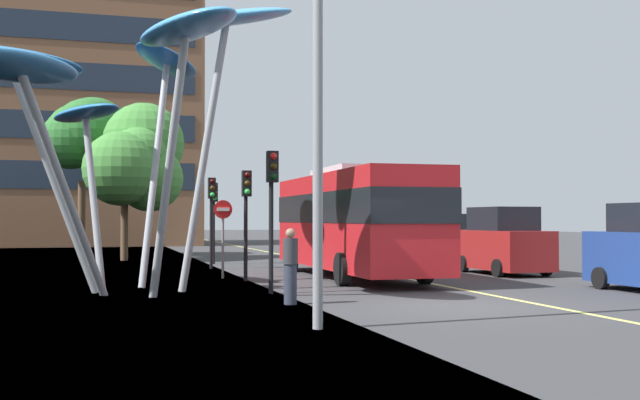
% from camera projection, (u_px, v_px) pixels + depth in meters
% --- Properties ---
extents(ground, '(120.00, 240.00, 0.10)m').
position_uv_depth(ground, '(423.00, 308.00, 17.14)').
color(ground, '#38383A').
extents(red_bus, '(2.87, 10.84, 3.60)m').
position_uv_depth(red_bus, '(353.00, 217.00, 25.54)').
color(red_bus, red).
rests_on(red_bus, ground).
extents(leaf_sculpture, '(9.22, 10.37, 7.86)m').
position_uv_depth(leaf_sculpture, '(124.00, 70.00, 20.01)').
color(leaf_sculpture, '#9EA0A5').
rests_on(leaf_sculpture, ground).
extents(traffic_light_kerb_near, '(0.28, 0.42, 3.66)m').
position_uv_depth(traffic_light_kerb_near, '(272.00, 190.00, 19.93)').
color(traffic_light_kerb_near, black).
rests_on(traffic_light_kerb_near, ground).
extents(traffic_light_kerb_far, '(0.28, 0.42, 3.41)m').
position_uv_depth(traffic_light_kerb_far, '(246.00, 201.00, 24.06)').
color(traffic_light_kerb_far, black).
rests_on(traffic_light_kerb_far, ground).
extents(traffic_light_island_mid, '(0.28, 0.42, 3.50)m').
position_uv_depth(traffic_light_island_mid, '(212.00, 203.00, 29.93)').
color(traffic_light_island_mid, black).
rests_on(traffic_light_island_mid, ground).
extents(traffic_light_opposite, '(0.28, 0.42, 3.45)m').
position_uv_depth(traffic_light_opposite, '(214.00, 205.00, 32.98)').
color(traffic_light_opposite, black).
rests_on(traffic_light_opposite, ground).
extents(car_parked_mid, '(1.98, 4.11, 2.33)m').
position_uv_depth(car_parked_mid, '(503.00, 243.00, 27.13)').
color(car_parked_mid, maroon).
rests_on(car_parked_mid, ground).
extents(car_parked_far, '(1.94, 4.56, 2.13)m').
position_uv_depth(car_parked_far, '(437.00, 241.00, 33.23)').
color(car_parked_far, '#2D5138').
rests_on(car_parked_far, ground).
extents(street_lamp, '(1.75, 0.44, 9.00)m').
position_uv_depth(street_lamp, '(337.00, 10.00, 13.80)').
color(street_lamp, gray).
rests_on(street_lamp, ground).
extents(tree_pavement_near, '(4.75, 5.83, 7.50)m').
position_uv_depth(tree_pavement_near, '(136.00, 160.00, 36.23)').
color(tree_pavement_near, brown).
rests_on(tree_pavement_near, ground).
extents(tree_pavement_far, '(4.53, 5.37, 8.33)m').
position_uv_depth(tree_pavement_far, '(85.00, 135.00, 39.88)').
color(tree_pavement_far, brown).
rests_on(tree_pavement_far, ground).
extents(pedestrian, '(0.34, 0.34, 1.71)m').
position_uv_depth(pedestrian, '(290.00, 266.00, 17.49)').
color(pedestrian, '#2D3342').
rests_on(pedestrian, ground).
extents(no_entry_sign, '(0.60, 0.12, 2.53)m').
position_uv_depth(no_entry_sign, '(223.00, 226.00, 25.20)').
color(no_entry_sign, gray).
rests_on(no_entry_sign, ground).
extents(backdrop_building, '(23.30, 12.14, 23.59)m').
position_uv_depth(backdrop_building, '(37.00, 86.00, 57.88)').
color(backdrop_building, brown).
rests_on(backdrop_building, ground).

